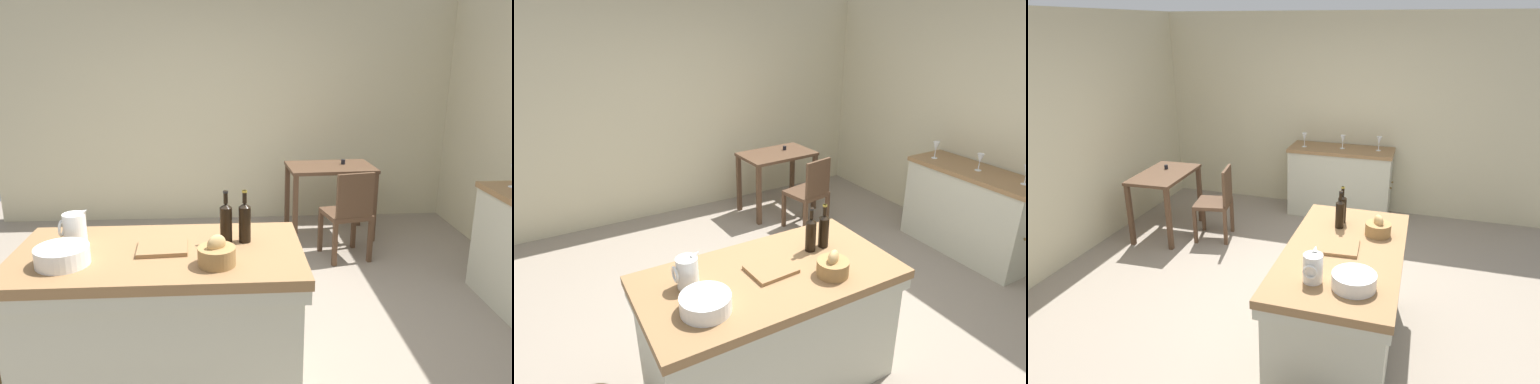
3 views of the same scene
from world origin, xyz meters
TOP-DOWN VIEW (x-y plane):
  - ground_plane at (0.00, 0.00)m, footprint 6.76×6.76m
  - wall_back at (0.00, 2.60)m, footprint 5.32×0.12m
  - island_table at (-0.45, -0.52)m, footprint 1.64×0.86m
  - writing_desk at (1.06, 1.91)m, footprint 0.92×0.60m
  - wooden_chair at (1.10, 1.25)m, footprint 0.47×0.47m
  - pitcher at (-0.94, -0.40)m, footprint 0.17×0.13m
  - wash_bowl at (-0.93, -0.67)m, footprint 0.29×0.29m
  - bread_basket at (-0.11, -0.73)m, footprint 0.20×0.20m
  - cutting_board at (-0.42, -0.50)m, footprint 0.30×0.26m
  - wine_bottle_dark at (0.05, -0.41)m, footprint 0.07×0.07m
  - wine_bottle_amber at (-0.06, -0.41)m, footprint 0.07×0.07m

SIDE VIEW (x-z plane):
  - ground_plane at x=0.00m, z-range 0.00..0.00m
  - island_table at x=-0.45m, z-range 0.03..0.91m
  - wooden_chair at x=1.10m, z-range 0.03..0.92m
  - writing_desk at x=1.06m, z-range 0.23..1.06m
  - cutting_board at x=-0.42m, z-range 0.87..0.90m
  - wash_bowl at x=-0.93m, z-range 0.87..0.97m
  - bread_basket at x=-0.11m, z-range 0.85..1.02m
  - pitcher at x=-0.94m, z-range 0.85..1.09m
  - wine_bottle_dark at x=0.05m, z-range 0.84..1.16m
  - wine_bottle_amber at x=-0.06m, z-range 0.84..1.16m
  - wall_back at x=0.00m, z-range 0.00..2.60m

